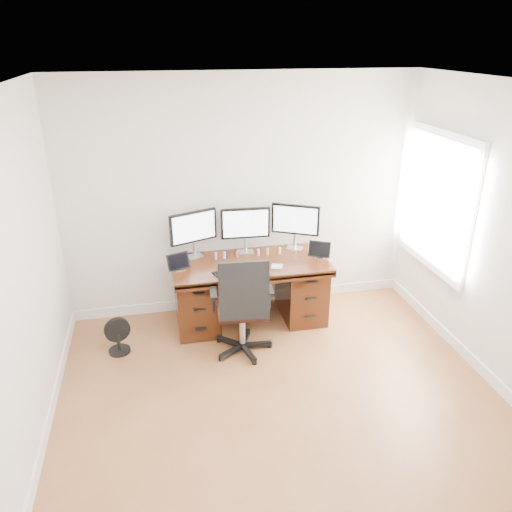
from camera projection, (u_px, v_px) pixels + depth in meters
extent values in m
plane|color=brown|center=(293.00, 431.00, 4.14)|extent=(4.50, 4.50, 0.00)
cube|color=silver|center=(242.00, 197.00, 5.61)|extent=(4.00, 0.10, 2.70)
cube|color=white|center=(437.00, 202.00, 5.30)|extent=(0.04, 1.30, 1.50)
cube|color=white|center=(435.00, 202.00, 5.29)|extent=(0.01, 1.15, 1.35)
cube|color=#3A1A0B|center=(250.00, 264.00, 5.46)|extent=(1.70, 0.80, 0.05)
cube|color=#3A1A0B|center=(197.00, 298.00, 5.53)|extent=(0.45, 0.70, 0.70)
cube|color=#3A1A0B|center=(301.00, 288.00, 5.76)|extent=(0.45, 0.70, 0.70)
cube|color=black|center=(245.00, 271.00, 5.82)|extent=(0.74, 0.03, 0.40)
cylinder|color=black|center=(242.00, 346.00, 5.22)|extent=(0.63, 0.63, 0.08)
cylinder|color=silver|center=(242.00, 325.00, 5.12)|extent=(0.06, 0.06, 0.42)
cube|color=black|center=(242.00, 308.00, 5.03)|extent=(0.53, 0.51, 0.07)
cube|color=black|center=(244.00, 291.00, 4.70)|extent=(0.48, 0.09, 0.57)
cube|color=black|center=(213.00, 293.00, 4.92)|extent=(0.08, 0.25, 0.03)
cube|color=black|center=(270.00, 290.00, 4.99)|extent=(0.08, 0.25, 0.03)
cylinder|color=black|center=(120.00, 351.00, 5.19)|extent=(0.23, 0.23, 0.03)
cylinder|color=black|center=(119.00, 342.00, 5.15)|extent=(0.04, 0.04, 0.19)
cylinder|color=black|center=(117.00, 331.00, 5.09)|extent=(0.27, 0.13, 0.26)
cube|color=silver|center=(195.00, 256.00, 5.58)|extent=(0.22, 0.19, 0.01)
cylinder|color=silver|center=(194.00, 249.00, 5.55)|extent=(0.04, 0.04, 0.18)
cube|color=black|center=(193.00, 227.00, 5.44)|extent=(0.53, 0.23, 0.35)
cube|color=white|center=(194.00, 227.00, 5.43)|extent=(0.47, 0.18, 0.30)
cube|color=silver|center=(246.00, 252.00, 5.69)|extent=(0.19, 0.15, 0.01)
cylinder|color=silver|center=(246.00, 245.00, 5.66)|extent=(0.04, 0.04, 0.18)
cube|color=black|center=(245.00, 223.00, 5.55)|extent=(0.55, 0.06, 0.35)
cube|color=white|center=(246.00, 224.00, 5.53)|extent=(0.50, 0.03, 0.30)
cube|color=silver|center=(295.00, 248.00, 5.80)|extent=(0.22, 0.21, 0.01)
cylinder|color=silver|center=(295.00, 241.00, 5.77)|extent=(0.04, 0.04, 0.18)
cube|color=black|center=(295.00, 220.00, 5.66)|extent=(0.50, 0.29, 0.35)
cube|color=white|center=(295.00, 220.00, 5.64)|extent=(0.45, 0.23, 0.30)
cube|color=silver|center=(179.00, 270.00, 5.26)|extent=(0.12, 0.11, 0.01)
cube|color=black|center=(178.00, 262.00, 5.22)|extent=(0.25, 0.14, 0.17)
cube|color=silver|center=(319.00, 257.00, 5.55)|extent=(0.13, 0.12, 0.01)
cube|color=black|center=(320.00, 250.00, 5.52)|extent=(0.24, 0.17, 0.17)
cube|color=white|center=(250.00, 267.00, 5.32)|extent=(0.30, 0.13, 0.01)
cube|color=silver|center=(277.00, 267.00, 5.33)|extent=(0.15, 0.15, 0.01)
cube|color=black|center=(224.00, 273.00, 5.19)|extent=(0.25, 0.20, 0.01)
cube|color=black|center=(246.00, 262.00, 5.44)|extent=(0.15, 0.08, 0.01)
cylinder|color=#9C65E0|center=(216.00, 257.00, 5.51)|extent=(0.03, 0.03, 0.05)
sphere|color=#9C65E0|center=(216.00, 254.00, 5.49)|extent=(0.03, 0.03, 0.03)
cylinder|color=#6F7FEE|center=(225.00, 256.00, 5.53)|extent=(0.03, 0.03, 0.05)
sphere|color=#6F7FEE|center=(224.00, 253.00, 5.51)|extent=(0.03, 0.03, 0.03)
cylinder|color=brown|center=(237.00, 255.00, 5.55)|extent=(0.03, 0.03, 0.05)
sphere|color=brown|center=(237.00, 252.00, 5.54)|extent=(0.03, 0.03, 0.03)
cylinder|color=pink|center=(258.00, 253.00, 5.60)|extent=(0.03, 0.03, 0.05)
sphere|color=pink|center=(258.00, 250.00, 5.58)|extent=(0.03, 0.03, 0.03)
cylinder|color=#E4B25F|center=(268.00, 253.00, 5.62)|extent=(0.03, 0.03, 0.05)
sphere|color=#E4B25F|center=(268.00, 249.00, 5.60)|extent=(0.03, 0.03, 0.03)
cylinder|color=gold|center=(280.00, 252.00, 5.65)|extent=(0.03, 0.03, 0.05)
sphere|color=gold|center=(280.00, 248.00, 5.63)|extent=(0.03, 0.03, 0.03)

